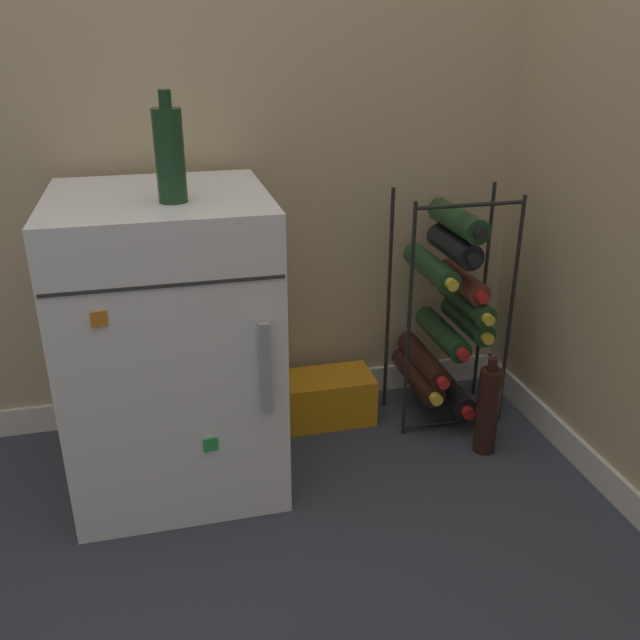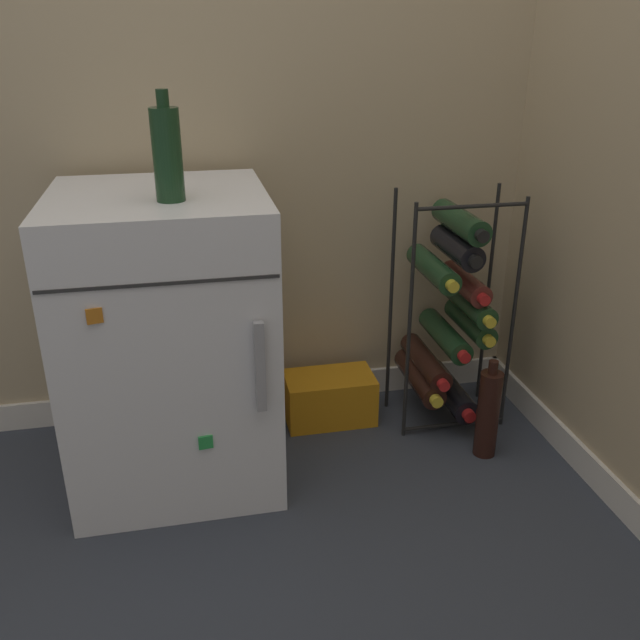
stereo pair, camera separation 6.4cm
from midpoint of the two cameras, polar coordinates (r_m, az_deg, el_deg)
The scene contains 7 objects.
ground_plane at distance 1.85m, azimuth -1.01°, elevation -16.96°, with size 14.00×14.00×0.00m, color #333842.
wall_back at distance 2.09m, azimuth -5.16°, elevation 24.34°, with size 6.73×0.07×2.50m.
mini_fridge at distance 1.90m, azimuth -11.58°, elevation -1.72°, with size 0.55×0.57×0.82m.
wine_rack at distance 2.18m, azimuth 11.59°, elevation 0.29°, with size 0.35×0.33×0.76m.
soda_box at distance 2.25m, azimuth 1.61°, elevation -6.56°, with size 0.29×0.17×0.16m.
fridge_top_bottle at distance 1.66m, azimuth -11.64°, elevation 13.57°, with size 0.07×0.07×0.26m.
loose_bottle_floor at distance 2.11m, azimuth 14.82°, elevation -7.60°, with size 0.07×0.07×0.32m.
Camera 2 is at (-0.23, -1.40, 1.20)m, focal length 38.00 mm.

